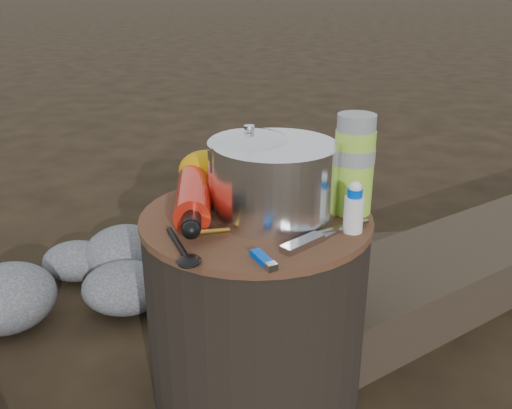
% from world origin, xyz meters
% --- Properties ---
extents(ground, '(60.00, 60.00, 0.00)m').
position_xyz_m(ground, '(0.00, 0.00, 0.00)').
color(ground, black).
rests_on(ground, ground).
extents(stump, '(0.49, 0.49, 0.45)m').
position_xyz_m(stump, '(0.00, 0.00, 0.23)').
color(stump, black).
rests_on(stump, ground).
extents(rock_ring, '(0.50, 1.09, 0.22)m').
position_xyz_m(rock_ring, '(-0.58, -0.01, 0.11)').
color(rock_ring, '#545459').
rests_on(rock_ring, ground).
extents(log_small, '(1.14, 0.57, 0.09)m').
position_xyz_m(log_small, '(0.74, 0.79, 0.05)').
color(log_small, '#31271D').
rests_on(log_small, ground).
extents(foil_windscreen, '(0.26, 0.26, 0.16)m').
position_xyz_m(foil_windscreen, '(0.04, 0.01, 0.53)').
color(foil_windscreen, silver).
rests_on(foil_windscreen, stump).
extents(camping_pot, '(0.18, 0.18, 0.18)m').
position_xyz_m(camping_pot, '(-0.02, 0.03, 0.54)').
color(camping_pot, silver).
rests_on(camping_pot, stump).
extents(fuel_bottle, '(0.15, 0.32, 0.07)m').
position_xyz_m(fuel_bottle, '(-0.13, -0.01, 0.49)').
color(fuel_bottle, red).
rests_on(fuel_bottle, stump).
extents(thermos, '(0.08, 0.08, 0.21)m').
position_xyz_m(thermos, '(0.20, 0.06, 0.56)').
color(thermos, '#97CA36').
rests_on(thermos, stump).
extents(travel_mug, '(0.08, 0.08, 0.12)m').
position_xyz_m(travel_mug, '(0.08, 0.15, 0.51)').
color(travel_mug, black).
rests_on(travel_mug, stump).
extents(stuff_sack, '(0.14, 0.11, 0.10)m').
position_xyz_m(stuff_sack, '(-0.14, 0.13, 0.50)').
color(stuff_sack, '#C98403').
rests_on(stuff_sack, stump).
extents(food_pouch, '(0.10, 0.05, 0.12)m').
position_xyz_m(food_pouch, '(-0.03, 0.19, 0.52)').
color(food_pouch, '#101048').
rests_on(food_pouch, stump).
extents(lighter, '(0.06, 0.07, 0.01)m').
position_xyz_m(lighter, '(0.05, -0.20, 0.46)').
color(lighter, '#0044C8').
rests_on(lighter, stump).
extents(multitool, '(0.08, 0.10, 0.01)m').
position_xyz_m(multitool, '(0.12, -0.13, 0.46)').
color(multitool, '#A6A6AB').
rests_on(multitool, stump).
extents(pot_grabber, '(0.11, 0.12, 0.01)m').
position_xyz_m(pot_grabber, '(0.18, -0.05, 0.46)').
color(pot_grabber, '#A6A6AB').
rests_on(pot_grabber, stump).
extents(spork, '(0.12, 0.16, 0.01)m').
position_xyz_m(spork, '(-0.12, -0.17, 0.46)').
color(spork, black).
rests_on(spork, stump).
extents(squeeze_bottle, '(0.04, 0.04, 0.09)m').
position_xyz_m(squeeze_bottle, '(0.21, -0.04, 0.50)').
color(squeeze_bottle, silver).
rests_on(squeeze_bottle, stump).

